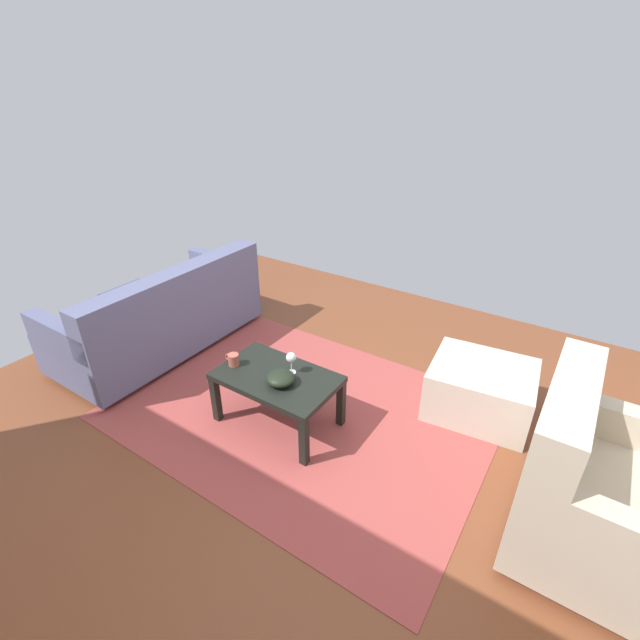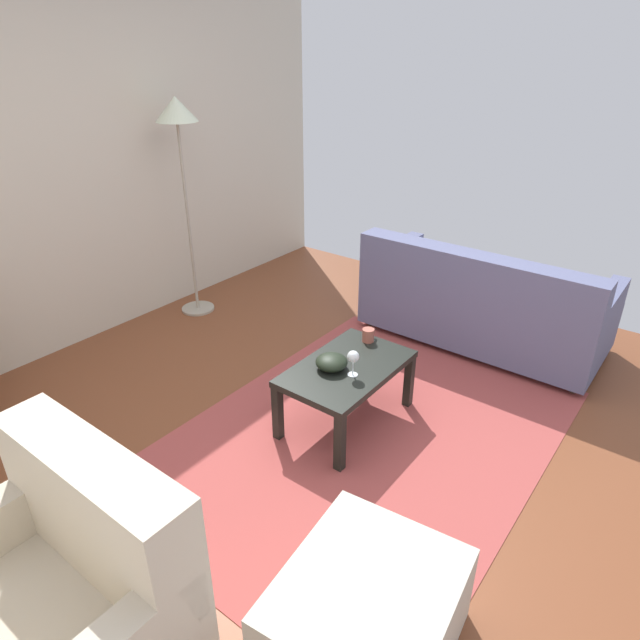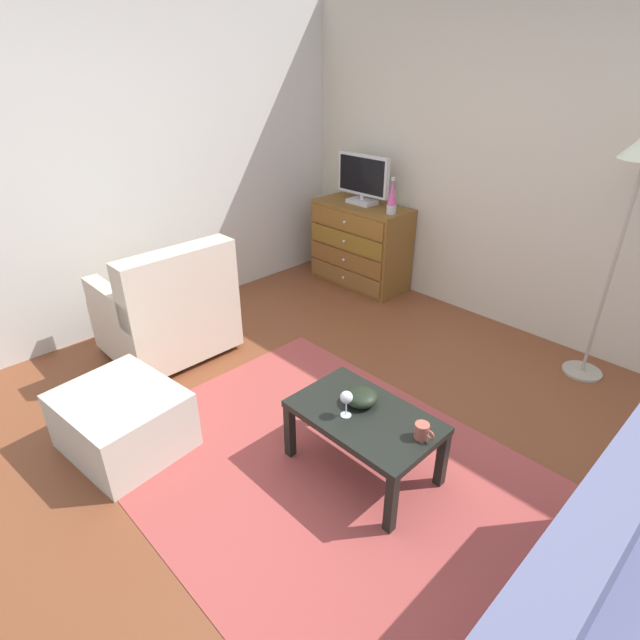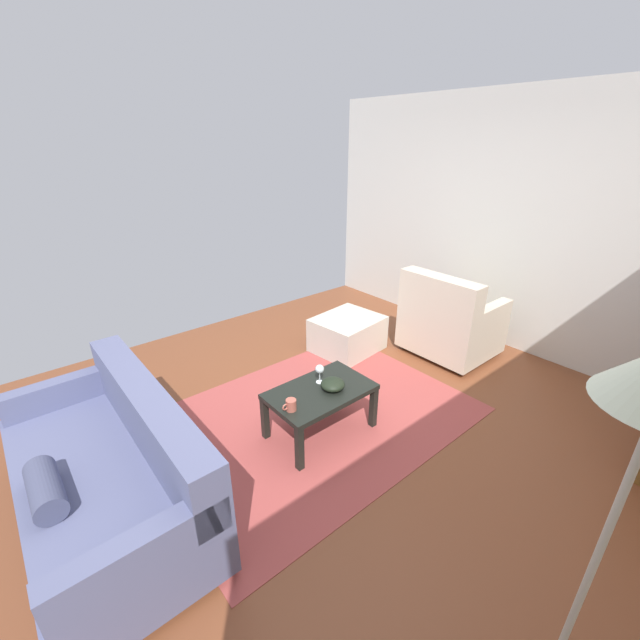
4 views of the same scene
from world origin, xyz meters
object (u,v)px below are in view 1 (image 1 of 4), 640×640
(ottoman, at_px, (480,390))
(couch_large, at_px, (162,316))
(coffee_table, at_px, (277,382))
(bowl_decorative, at_px, (281,378))
(mug, at_px, (233,360))
(armchair, at_px, (601,493))
(wine_glass, at_px, (291,358))

(ottoman, bearing_deg, couch_large, 14.15)
(coffee_table, bearing_deg, bowl_decorative, 145.39)
(ottoman, bearing_deg, bowl_decorative, 41.70)
(coffee_table, bearing_deg, couch_large, -9.03)
(couch_large, bearing_deg, coffee_table, 170.97)
(mug, bearing_deg, couch_large, -14.64)
(couch_large, bearing_deg, mug, 165.36)
(mug, height_order, armchair, armchair)
(couch_large, bearing_deg, wine_glass, 174.43)
(coffee_table, xyz_separation_m, ottoman, (-1.14, -0.89, -0.15))
(mug, distance_m, armchair, 2.25)
(mug, relative_size, couch_large, 0.06)
(coffee_table, xyz_separation_m, wine_glass, (-0.06, -0.08, 0.17))
(coffee_table, relative_size, bowl_decorative, 4.33)
(wine_glass, relative_size, bowl_decorative, 0.83)
(couch_large, relative_size, ottoman, 2.53)
(armchair, bearing_deg, ottoman, -44.56)
(wine_glass, height_order, armchair, armchair)
(coffee_table, height_order, armchair, armchair)
(bowl_decorative, bearing_deg, armchair, -174.32)
(wine_glass, xyz_separation_m, bowl_decorative, (-0.02, 0.14, -0.07))
(coffee_table, relative_size, mug, 7.15)
(bowl_decorative, relative_size, armchair, 0.20)
(bowl_decorative, relative_size, couch_large, 0.11)
(couch_large, distance_m, ottoman, 2.69)
(ottoman, bearing_deg, armchair, 135.44)
(ottoman, bearing_deg, coffee_table, 37.97)
(wine_glass, bearing_deg, couch_large, -5.57)
(coffee_table, relative_size, armchair, 0.87)
(coffee_table, relative_size, wine_glass, 5.19)
(wine_glass, relative_size, ottoman, 0.22)
(wine_glass, height_order, bowl_decorative, wine_glass)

